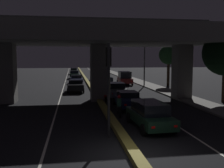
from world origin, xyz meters
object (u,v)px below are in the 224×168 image
at_px(car_white_fourth, 106,84).
at_px(motorcycle_black_filtering_near, 119,107).
at_px(street_lamp, 142,50).
at_px(car_dark_blue_second, 127,99).
at_px(car_dark_green_third_oncoming, 75,75).
at_px(motorcycle_red_filtering_mid, 105,95).
at_px(car_dark_red_fifth, 125,78).
at_px(traffic_light_left_of_median, 108,74).
at_px(car_dark_green_sixth, 97,76).
at_px(car_grey_third, 116,90).
at_px(car_black_lead_oncoming, 76,86).
at_px(car_dark_green_fourth_oncoming, 74,71).
at_px(car_dark_green_lead, 150,114).
at_px(car_dark_blue_second_oncoming, 76,79).

distance_m(car_white_fourth, motorcycle_black_filtering_near, 15.14).
xyz_separation_m(car_white_fourth, motorcycle_black_filtering_near, (-1.00, -15.10, -0.19)).
bearing_deg(street_lamp, car_dark_blue_second, -109.13).
distance_m(car_dark_green_third_oncoming, motorcycle_red_filtering_mid, 28.19).
bearing_deg(car_dark_red_fifth, traffic_light_left_of_median, 169.41).
xyz_separation_m(car_dark_green_sixth, motorcycle_red_filtering_mid, (-1.40, -23.07, -0.15)).
bearing_deg(car_white_fourth, car_grey_third, -178.40).
bearing_deg(car_grey_third, motorcycle_red_filtering_mid, 144.60).
height_order(car_dark_blue_second, car_black_lead_oncoming, car_black_lead_oncoming).
bearing_deg(motorcycle_red_filtering_mid, car_dark_green_sixth, -7.88).
relative_size(car_dark_red_fifth, car_dark_green_third_oncoming, 0.99).
height_order(car_black_lead_oncoming, motorcycle_black_filtering_near, motorcycle_black_filtering_near).
bearing_deg(car_white_fourth, car_dark_green_fourth_oncoming, 6.92).
height_order(car_black_lead_oncoming, motorcycle_red_filtering_mid, car_black_lead_oncoming).
height_order(car_dark_green_sixth, motorcycle_red_filtering_mid, car_dark_green_sixth).
bearing_deg(car_black_lead_oncoming, motorcycle_red_filtering_mid, 20.81).
distance_m(car_black_lead_oncoming, motorcycle_black_filtering_near, 13.94).
height_order(car_dark_green_sixth, car_dark_green_fourth_oncoming, car_dark_green_fourth_oncoming).
distance_m(street_lamp, car_dark_red_fifth, 5.47).
relative_size(car_dark_red_fifth, car_dark_green_sixth, 1.08).
distance_m(car_white_fourth, car_dark_green_third_oncoming, 19.58).
bearing_deg(car_dark_green_fourth_oncoming, car_dark_red_fifth, 17.41).
bearing_deg(street_lamp, motorcycle_black_filtering_near, -109.83).
xyz_separation_m(traffic_light_left_of_median, car_white_fourth, (2.41, 19.94, -2.45)).
xyz_separation_m(traffic_light_left_of_median, car_dark_green_lead, (2.57, 1.31, -2.44)).
distance_m(car_dark_green_lead, car_dark_green_fourth_oncoming, 51.82).
distance_m(car_white_fourth, car_dark_green_fourth_oncoming, 33.25).
xyz_separation_m(car_grey_third, motorcycle_black_filtering_near, (-1.15, -8.15, -0.20)).
xyz_separation_m(car_dark_green_lead, car_dark_green_sixth, (-0.02, 32.85, -0.07)).
xyz_separation_m(street_lamp, car_dark_green_fourth_oncoming, (-9.36, 29.99, -4.36)).
bearing_deg(car_dark_green_sixth, car_black_lead_oncoming, 167.75).
bearing_deg(traffic_light_left_of_median, car_dark_blue_second, 70.97).
distance_m(car_dark_green_fourth_oncoming, motorcycle_black_filtering_near, 48.22).
distance_m(car_dark_green_lead, car_black_lead_oncoming, 17.64).
bearing_deg(car_dark_green_sixth, street_lamp, -152.24).
distance_m(car_dark_blue_second, motorcycle_black_filtering_near, 2.88).
height_order(car_dark_green_lead, car_dark_blue_second_oncoming, car_dark_green_lead).
distance_m(traffic_light_left_of_median, car_dark_green_lead, 3.78).
height_order(car_dark_green_lead, car_dark_green_fourth_oncoming, car_dark_green_fourth_oncoming).
bearing_deg(traffic_light_left_of_median, motorcycle_red_filtering_mid, 84.07).
bearing_deg(car_dark_blue_second_oncoming, car_dark_green_sixth, 142.79).
relative_size(car_dark_red_fifth, motorcycle_red_filtering_mid, 2.54).
bearing_deg(car_dark_green_third_oncoming, car_white_fourth, 10.71).
relative_size(car_black_lead_oncoming, car_dark_green_fourth_oncoming, 0.91).
bearing_deg(street_lamp, car_dark_green_sixth, 115.83).
relative_size(street_lamp, motorcycle_red_filtering_mid, 5.07).
distance_m(car_dark_green_fourth_oncoming, motorcycle_red_filtering_mid, 41.97).
distance_m(traffic_light_left_of_median, car_black_lead_oncoming, 18.71).
bearing_deg(car_dark_red_fifth, car_dark_green_lead, 174.48).
bearing_deg(motorcycle_black_filtering_near, car_dark_green_fourth_oncoming, 7.49).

